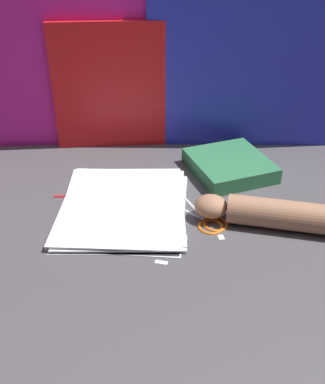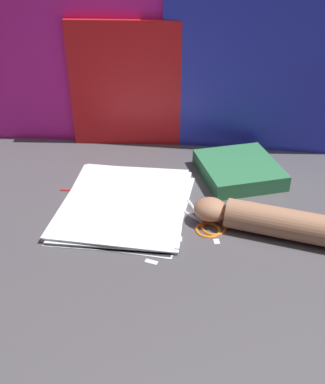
{
  "view_description": "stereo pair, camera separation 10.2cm",
  "coord_description": "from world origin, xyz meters",
  "px_view_note": "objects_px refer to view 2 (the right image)",
  "views": [
    {
      "loc": [
        0.02,
        -0.85,
        0.6
      ],
      "look_at": [
        0.02,
        0.01,
        0.06
      ],
      "focal_mm": 42.0,
      "sensor_mm": 36.0,
      "label": 1
    },
    {
      "loc": [
        0.12,
        -0.84,
        0.6
      ],
      "look_at": [
        0.02,
        0.01,
        0.06
      ],
      "focal_mm": 42.0,
      "sensor_mm": 36.0,
      "label": 2
    }
  ],
  "objects_px": {
    "paper_stack": "(125,204)",
    "hand_forearm": "(270,221)",
    "book_closed": "(239,170)",
    "scissors": "(206,223)"
  },
  "relations": [
    {
      "from": "paper_stack",
      "to": "hand_forearm",
      "type": "distance_m",
      "value": 0.34
    },
    {
      "from": "book_closed",
      "to": "hand_forearm",
      "type": "distance_m",
      "value": 0.25
    },
    {
      "from": "paper_stack",
      "to": "book_closed",
      "type": "xyz_separation_m",
      "value": [
        0.27,
        0.18,
        0.01
      ]
    },
    {
      "from": "book_closed",
      "to": "scissors",
      "type": "xyz_separation_m",
      "value": [
        -0.08,
        -0.23,
        -0.02
      ]
    },
    {
      "from": "paper_stack",
      "to": "scissors",
      "type": "relative_size",
      "value": 2.32
    },
    {
      "from": "paper_stack",
      "to": "book_closed",
      "type": "bearing_deg",
      "value": 33.11
    },
    {
      "from": "book_closed",
      "to": "scissors",
      "type": "distance_m",
      "value": 0.24
    },
    {
      "from": "paper_stack",
      "to": "scissors",
      "type": "height_order",
      "value": "paper_stack"
    },
    {
      "from": "book_closed",
      "to": "paper_stack",
      "type": "bearing_deg",
      "value": -146.89
    },
    {
      "from": "book_closed",
      "to": "hand_forearm",
      "type": "bearing_deg",
      "value": -75.64
    }
  ]
}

